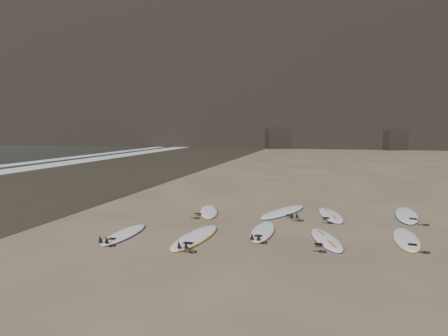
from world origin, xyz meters
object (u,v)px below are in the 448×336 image
object	(u,v)px
surfboard_4	(406,239)
surfboard_7	(331,215)
surfboard_5	(209,211)
surfboard_6	(283,212)
surfboard_2	(263,231)
surfboard_8	(407,215)
surfboard_1	(195,237)
surfboard_0	(124,234)
surfboard_3	(326,239)

from	to	relation	value
surfboard_4	surfboard_7	world-z (taller)	same
surfboard_5	surfboard_6	xyz separation A→B (m)	(2.38, 0.49, 0.01)
surfboard_5	surfboard_2	bearing A→B (deg)	-62.87
surfboard_8	surfboard_5	bearing A→B (deg)	-167.09
surfboard_2	surfboard_8	size ratio (longest dim) A/B	0.87
surfboard_1	surfboard_4	size ratio (longest dim) A/B	1.13
surfboard_4	surfboard_5	bearing A→B (deg)	161.30
surfboard_0	surfboard_7	xyz separation A→B (m)	(5.18, 3.79, 0.00)
surfboard_1	surfboard_4	xyz separation A→B (m)	(5.12, 1.07, -0.01)
surfboard_2	surfboard_7	xyz separation A→B (m)	(1.74, 2.63, 0.00)
surfboard_3	surfboard_6	xyz separation A→B (m)	(-1.41, 3.23, 0.01)
surfboard_4	surfboard_8	world-z (taller)	surfboard_8
surfboard_3	surfboard_8	world-z (taller)	surfboard_8
surfboard_5	surfboard_6	size ratio (longest dim) A/B	0.83
surfboard_2	surfboard_3	distance (m)	1.71
surfboard_4	surfboard_7	bearing A→B (deg)	127.94
surfboard_2	surfboard_0	bearing A→B (deg)	-162.40
surfboard_1	surfboard_3	world-z (taller)	surfboard_1
surfboard_3	surfboard_0	bearing A→B (deg)	172.66
surfboard_2	surfboard_5	size ratio (longest dim) A/B	1.05
surfboard_0	surfboard_6	world-z (taller)	surfboard_6
surfboard_7	surfboard_5	bearing A→B (deg)	173.15
surfboard_0	surfboard_7	bearing A→B (deg)	35.40
surfboard_6	surfboard_2	bearing A→B (deg)	-74.27
surfboard_6	surfboard_1	bearing A→B (deg)	-94.66
surfboard_3	surfboard_7	bearing A→B (deg)	73.07
surfboard_5	surfboard_8	size ratio (longest dim) A/B	0.83
surfboard_8	surfboard_1	bearing A→B (deg)	-138.49
surfboard_3	surfboard_7	size ratio (longest dim) A/B	0.94
surfboard_0	surfboard_1	bearing A→B (deg)	3.53
surfboard_5	surfboard_3	bearing A→B (deg)	-51.94
surfboard_5	surfboard_7	size ratio (longest dim) A/B	0.94
surfboard_4	surfboard_7	distance (m)	3.16
surfboard_6	surfboard_5	bearing A→B (deg)	-147.70
surfboard_1	surfboard_5	xyz separation A→B (m)	(-0.59, 3.30, -0.01)
surfboard_1	surfboard_2	bearing A→B (deg)	37.24
surfboard_4	surfboard_6	distance (m)	4.29
surfboard_2	surfboard_4	world-z (taller)	same
surfboard_5	surfboard_8	xyz separation A→B (m)	(6.19, 0.87, 0.01)
surfboard_0	surfboard_3	bearing A→B (deg)	7.00
surfboard_4	surfboard_6	size ratio (longest dim) A/B	0.87
surfboard_0	surfboard_7	size ratio (longest dim) A/B	0.95
surfboard_3	surfboard_6	bearing A→B (deg)	98.36
surfboard_1	surfboard_8	size ratio (longest dim) A/B	0.99
surfboard_3	surfboard_8	bearing A→B (deg)	41.18
surfboard_2	surfboard_4	bearing A→B (deg)	-0.17
surfboard_0	surfboard_1	world-z (taller)	surfboard_1
surfboard_3	surfboard_5	xyz separation A→B (m)	(-3.79, 2.74, -0.00)
surfboard_0	surfboard_4	distance (m)	7.11
surfboard_7	surfboard_8	xyz separation A→B (m)	(2.31, 0.52, 0.01)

